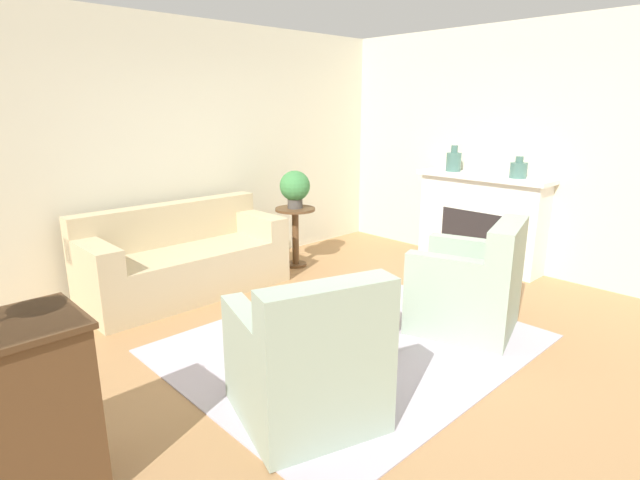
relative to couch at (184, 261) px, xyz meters
The scene contains 13 objects.
ground_plane 2.08m from the couch, 78.71° to the right, with size 16.00×16.00×0.00m, color #AD7F51.
wall_back 1.27m from the couch, 54.57° to the left, with size 9.03×0.12×2.80m.
wall_right 4.01m from the couch, 31.27° to the right, with size 0.12×9.70×2.80m.
rug 2.08m from the couch, 78.71° to the right, with size 2.78×2.28×0.01m.
couch is the anchor object (origin of this frame).
armchair_left 2.57m from the couch, 102.22° to the right, with size 1.01×1.03×0.97m.
armchair_right 2.85m from the couch, 61.82° to the right, with size 1.01×1.03×0.97m.
ottoman_table 1.98m from the couch, 76.29° to the right, with size 0.69×0.69×0.39m.
side_table 1.43m from the couch, ahead, with size 0.48×0.48×0.72m.
fireplace 3.48m from the couch, 27.87° to the right, with size 0.44×1.60×1.11m.
vase_mantel_near 3.40m from the couch, 21.63° to the right, with size 0.18×0.18×0.31m.
vase_mantel_far 3.77m from the couch, 33.69° to the right, with size 0.18×0.18×0.24m.
potted_plant_on_side_table 1.56m from the couch, ahead, with size 0.36×0.36×0.44m.
Camera 1 is at (-2.77, -2.52, 1.90)m, focal length 28.00 mm.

